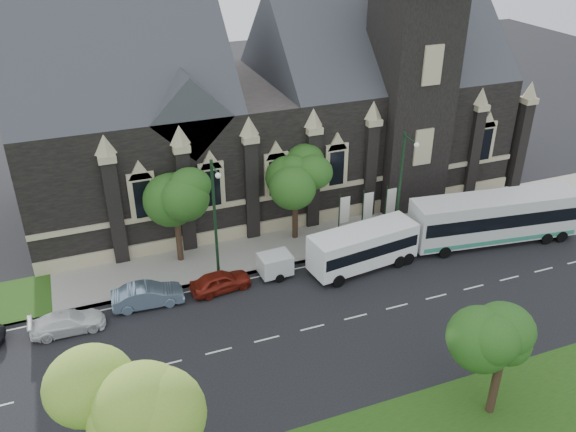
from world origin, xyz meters
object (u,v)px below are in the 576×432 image
tree_walk_right (297,169)px  banner_flag_left (343,213)px  tree_park_near (124,403)px  car_far_white (68,322)px  street_lamp_near (402,183)px  shuttle_bus (363,246)px  banner_flag_right (389,204)px  street_lamp_mid (215,216)px  tree_walk_left (176,189)px  tour_coach (495,217)px  tree_park_east (505,338)px  car_far_red (221,281)px  banner_flag_center (366,209)px  sedan (148,295)px  box_trailer (275,264)px

tree_walk_right → banner_flag_left: (3.08, -1.71, -3.43)m
tree_park_near → car_far_white: bearing=99.5°
street_lamp_near → shuttle_bus: size_ratio=1.10×
tree_walk_right → banner_flag_right: (7.08, -1.71, -3.43)m
street_lamp_near → banner_flag_right: (0.29, 1.91, -2.73)m
tree_park_near → car_far_white: (-2.34, 13.90, -5.77)m
street_lamp_near → banner_flag_left: (-3.71, 1.91, -2.73)m
tree_park_near → street_lamp_mid: (7.77, 15.86, -1.30)m
street_lamp_near → street_lamp_mid: (-14.00, 0.00, 0.00)m
tree_park_near → tree_walk_left: tree_park_near is taller
tree_walk_right → tour_coach: tree_walk_right is taller
tree_park_east → street_lamp_mid: street_lamp_mid is taller
tree_walk_right → car_far_white: (-17.32, -5.58, -5.17)m
tree_park_east → car_far_red: 18.86m
tree_walk_left → street_lamp_near: (15.80, -3.61, -0.62)m
tree_park_east → banner_flag_center: tree_park_east is taller
tree_walk_left → car_far_red: 7.12m
car_far_white → banner_flag_right: bearing=-80.5°
banner_flag_left → banner_flag_center: bearing=0.0°
street_lamp_mid → banner_flag_right: street_lamp_mid is taller
street_lamp_near → sedan: street_lamp_near is taller
banner_flag_left → car_far_white: (-20.40, -3.87, -1.74)m
tree_park_near → street_lamp_near: 26.97m
shuttle_bus → car_far_white: bearing=172.7°
car_far_red → car_far_white: car_far_red is taller
banner_flag_center → box_trailer: 9.05m
tree_walk_right → banner_flag_left: tree_walk_right is taller
street_lamp_mid → shuttle_bus: size_ratio=1.10×
banner_flag_center → car_far_red: banner_flag_center is taller
tree_walk_right → banner_flag_center: tree_walk_right is taller
street_lamp_near → banner_flag_right: size_ratio=2.25×
shuttle_bus → banner_flag_right: bearing=36.0°
shuttle_bus → box_trailer: size_ratio=2.53×
tree_walk_right → banner_flag_center: (5.08, -1.71, -3.43)m
street_lamp_near → car_far_red: size_ratio=2.17×
banner_flag_center → street_lamp_mid: bearing=-171.2°
tree_park_east → street_lamp_near: 16.86m
tree_park_near → car_far_white: size_ratio=1.93×
tree_park_east → sedan: 21.98m
tree_park_near → tree_walk_left: size_ratio=1.12×
tree_walk_left → banner_flag_left: bearing=-8.0°
tree_park_near → banner_flag_center: size_ratio=2.14×
tree_park_east → car_far_white: size_ratio=1.41×
box_trailer → car_far_red: box_trailer is taller
sedan → car_far_red: sedan is taller
tree_walk_left → banner_flag_right: (16.08, -1.70, -3.35)m
tree_park_east → sedan: size_ratio=1.37×
street_lamp_mid → car_far_white: 11.22m
tree_park_near → street_lamp_mid: bearing=63.9°
banner_flag_center → tree_walk_right: bearing=161.4°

